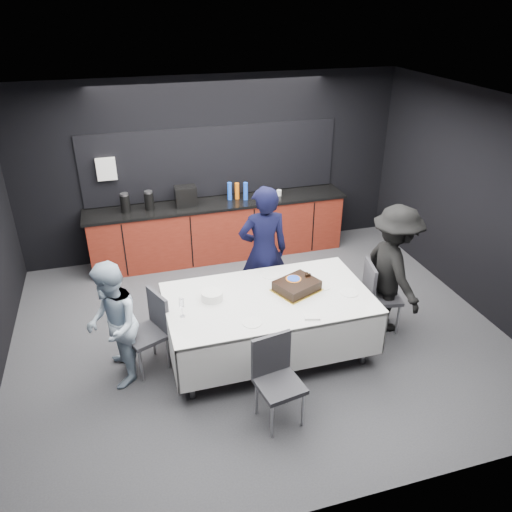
{
  "coord_description": "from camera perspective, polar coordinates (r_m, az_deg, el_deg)",
  "views": [
    {
      "loc": [
        -1.48,
        -4.94,
        3.83
      ],
      "look_at": [
        0.0,
        0.1,
        1.05
      ],
      "focal_mm": 35.0,
      "sensor_mm": 36.0,
      "label": 1
    }
  ],
  "objects": [
    {
      "name": "chair_left",
      "position": [
        5.74,
        -11.91,
        -7.84
      ],
      "size": [
        0.55,
        0.55,
        0.92
      ],
      "color": "#2D2D32",
      "rests_on": "ground"
    },
    {
      "name": "person_left",
      "position": [
        5.53,
        -16.07,
        -7.61
      ],
      "size": [
        0.55,
        0.7,
        1.44
      ],
      "primitive_type": "imported",
      "rotation": [
        0.0,
        0.0,
        -1.56
      ],
      "color": "#A6BBD1",
      "rests_on": "ground"
    },
    {
      "name": "kitchenette",
      "position": [
        8.01,
        -4.39,
        3.56
      ],
      "size": [
        4.1,
        0.64,
        2.05
      ],
      "color": "#5F190F",
      "rests_on": "ground"
    },
    {
      "name": "person_center",
      "position": [
        6.39,
        0.86,
        0.47
      ],
      "size": [
        0.66,
        0.45,
        1.78
      ],
      "primitive_type": "imported",
      "rotation": [
        0.0,
        0.0,
        3.11
      ],
      "color": "black",
      "rests_on": "ground"
    },
    {
      "name": "cake_assembly",
      "position": [
        5.77,
        4.69,
        -3.4
      ],
      "size": [
        0.61,
        0.56,
        0.16
      ],
      "color": "yellow",
      "rests_on": "party_table"
    },
    {
      "name": "loose_plate_far",
      "position": [
        6.08,
        1.64,
        -2.17
      ],
      "size": [
        0.22,
        0.22,
        0.01
      ],
      "primitive_type": "cylinder",
      "color": "white",
      "rests_on": "party_table"
    },
    {
      "name": "party_table",
      "position": [
        5.74,
        1.41,
        -5.86
      ],
      "size": [
        2.32,
        1.32,
        0.78
      ],
      "color": "#99999E",
      "rests_on": "ground"
    },
    {
      "name": "chair_right",
      "position": [
        6.4,
        13.65,
        -3.96
      ],
      "size": [
        0.5,
        0.5,
        0.92
      ],
      "color": "#2D2D32",
      "rests_on": "ground"
    },
    {
      "name": "ground",
      "position": [
        6.42,
        0.25,
        -8.71
      ],
      "size": [
        6.0,
        6.0,
        0.0
      ],
      "primitive_type": "plane",
      "color": "#3D3D41",
      "rests_on": "ground"
    },
    {
      "name": "loose_plate_right_a",
      "position": [
        5.9,
        7.56,
        -3.47
      ],
      "size": [
        0.19,
        0.19,
        0.01
      ],
      "primitive_type": "cylinder",
      "color": "white",
      "rests_on": "party_table"
    },
    {
      "name": "plate_stack",
      "position": [
        5.61,
        -5.04,
        -4.54
      ],
      "size": [
        0.24,
        0.24,
        0.1
      ],
      "primitive_type": "cylinder",
      "color": "white",
      "rests_on": "party_table"
    },
    {
      "name": "loose_plate_near",
      "position": [
        5.24,
        -0.44,
        -7.61
      ],
      "size": [
        0.21,
        0.21,
        0.01
      ],
      "primitive_type": "cylinder",
      "color": "white",
      "rests_on": "party_table"
    },
    {
      "name": "fork_pile",
      "position": [
        5.35,
        6.44,
        -6.93
      ],
      "size": [
        0.19,
        0.15,
        0.03
      ],
      "primitive_type": "cube",
      "rotation": [
        0.0,
        0.0,
        -0.3
      ],
      "color": "white",
      "rests_on": "party_table"
    },
    {
      "name": "champagne_flute",
      "position": [
        5.31,
        -8.52,
        -5.42
      ],
      "size": [
        0.06,
        0.06,
        0.22
      ],
      "color": "white",
      "rests_on": "party_table"
    },
    {
      "name": "loose_plate_right_b",
      "position": [
        5.83,
        10.6,
        -4.13
      ],
      "size": [
        0.21,
        0.21,
        0.01
      ],
      "primitive_type": "cylinder",
      "color": "white",
      "rests_on": "party_table"
    },
    {
      "name": "room_shell",
      "position": [
        5.52,
        0.29,
        6.97
      ],
      "size": [
        6.04,
        5.04,
        2.82
      ],
      "color": "white",
      "rests_on": "ground"
    },
    {
      "name": "person_right",
      "position": [
        6.33,
        15.4,
        -1.51
      ],
      "size": [
        0.62,
        1.07,
        1.66
      ],
      "primitive_type": "imported",
      "rotation": [
        0.0,
        0.0,
        1.57
      ],
      "color": "black",
      "rests_on": "ground"
    },
    {
      "name": "chair_near",
      "position": [
        5.01,
        2.3,
        -13.3
      ],
      "size": [
        0.48,
        0.48,
        0.92
      ],
      "color": "#2D2D32",
      "rests_on": "ground"
    }
  ]
}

